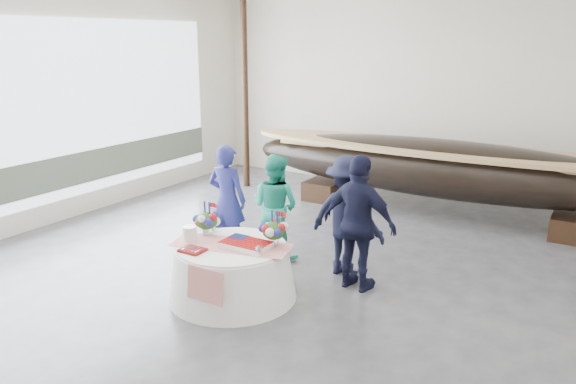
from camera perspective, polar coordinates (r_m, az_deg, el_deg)
The scene contains 11 objects.
floor at distance 7.61m, azimuth -1.10°, elevation -9.95°, with size 10.00×12.00×0.01m, color #3D3D42.
wall_back at distance 12.42m, azimuth 13.92°, elevation 10.31°, with size 10.00×0.02×4.50m, color silver.
wall_left at distance 10.48m, azimuth -25.30°, elevation 8.43°, with size 0.02×12.00×4.50m, color silver.
open_bay at distance 11.08m, azimuth -20.63°, elevation 7.00°, with size 0.03×7.00×3.20m.
longboat_display at distance 10.76m, azimuth 15.04°, elevation 2.40°, with size 7.81×1.56×1.46m.
banquet_table at distance 7.34m, azimuth -5.68°, elevation -8.00°, with size 1.66×1.66×0.71m.
tabletop_items at distance 7.28m, azimuth -5.45°, elevation -3.90°, with size 1.62×0.98×0.40m.
guest_woman_blue at distance 8.68m, azimuth -6.19°, elevation -0.77°, with size 0.62×0.41×1.71m, color navy.
guest_woman_teal at distance 8.46m, azimuth -1.32°, elevation -1.48°, with size 0.78×0.61×1.61m, color teal.
guest_man_left at distance 7.88m, azimuth 6.04°, elevation -2.45°, with size 1.11×0.64×1.72m, color black.
guest_man_right at distance 7.40m, azimuth 7.24°, elevation -3.20°, with size 1.07×0.45×1.83m, color black.
Camera 1 is at (3.66, -5.83, 3.26)m, focal length 35.00 mm.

